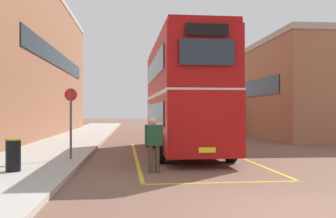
% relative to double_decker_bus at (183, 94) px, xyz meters
% --- Properties ---
extents(ground_plane, '(135.60, 135.60, 0.00)m').
position_rel_double_decker_bus_xyz_m(ground_plane, '(0.70, 4.51, -2.51)').
color(ground_plane, brown).
extents(sidewalk_left, '(4.00, 57.60, 0.14)m').
position_rel_double_decker_bus_xyz_m(sidewalk_left, '(-5.80, 6.91, -2.44)').
color(sidewalk_left, '#B2ADA3').
rests_on(sidewalk_left, ground).
extents(brick_building_left, '(5.14, 26.00, 10.22)m').
position_rel_double_decker_bus_xyz_m(brick_building_left, '(-9.91, 12.00, 2.60)').
color(brick_building_left, '#9E6647').
rests_on(brick_building_left, ground).
extents(depot_building_right, '(7.29, 15.65, 6.46)m').
position_rel_double_decker_bus_xyz_m(depot_building_right, '(9.78, 10.87, 0.72)').
color(depot_building_right, '#9E6647').
rests_on(depot_building_right, ground).
extents(double_decker_bus, '(2.96, 9.95, 4.75)m').
position_rel_double_decker_bus_xyz_m(double_decker_bus, '(0.00, 0.00, 0.00)').
color(double_decker_bus, black).
rests_on(double_decker_bus, ground).
extents(single_deck_bus, '(3.13, 9.71, 3.02)m').
position_rel_double_decker_bus_xyz_m(single_deck_bus, '(3.13, 17.36, -0.87)').
color(single_deck_bus, black).
rests_on(single_deck_bus, ground).
extents(pedestrian_boarding, '(0.54, 0.34, 1.64)m').
position_rel_double_decker_bus_xyz_m(pedestrian_boarding, '(-1.50, -5.15, -1.57)').
color(pedestrian_boarding, '#473828').
rests_on(pedestrian_boarding, ground).
extents(litter_bin, '(0.43, 0.43, 0.90)m').
position_rel_double_decker_bus_xyz_m(litter_bin, '(-5.41, -5.45, -1.92)').
color(litter_bin, black).
rests_on(litter_bin, sidewalk_left).
extents(bus_stop_sign, '(0.44, 0.08, 2.46)m').
position_rel_double_decker_bus_xyz_m(bus_stop_sign, '(-4.28, -2.75, -0.88)').
color(bus_stop_sign, '#4C4C51').
rests_on(bus_stop_sign, sidewalk_left).
extents(bay_marking_yellow, '(4.44, 11.99, 0.01)m').
position_rel_double_decker_bus_xyz_m(bay_marking_yellow, '(0.02, -1.86, -2.51)').
color(bay_marking_yellow, gold).
rests_on(bay_marking_yellow, ground).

